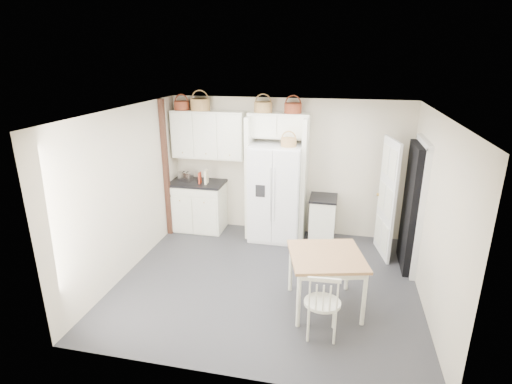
# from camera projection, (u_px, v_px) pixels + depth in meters

# --- Properties ---
(floor) EXTENTS (4.50, 4.50, 0.00)m
(floor) POSITION_uv_depth(u_px,v_px,m) (267.00, 281.00, 6.20)
(floor) COLOR #35363A
(floor) RESTS_ON ground
(ceiling) EXTENTS (4.50, 4.50, 0.00)m
(ceiling) POSITION_uv_depth(u_px,v_px,m) (269.00, 112.00, 5.36)
(ceiling) COLOR white
(ceiling) RESTS_ON wall_back
(wall_back) EXTENTS (4.50, 0.00, 4.50)m
(wall_back) POSITION_uv_depth(u_px,v_px,m) (287.00, 167.00, 7.63)
(wall_back) COLOR beige
(wall_back) RESTS_ON floor
(wall_left) EXTENTS (0.00, 4.00, 4.00)m
(wall_left) POSITION_uv_depth(u_px,v_px,m) (127.00, 192.00, 6.23)
(wall_left) COLOR beige
(wall_left) RESTS_ON floor
(wall_right) EXTENTS (0.00, 4.00, 4.00)m
(wall_right) POSITION_uv_depth(u_px,v_px,m) (433.00, 215.00, 5.33)
(wall_right) COLOR beige
(wall_right) RESTS_ON floor
(refrigerator) EXTENTS (0.94, 0.75, 1.81)m
(refrigerator) POSITION_uv_depth(u_px,v_px,m) (276.00, 192.00, 7.44)
(refrigerator) COLOR white
(refrigerator) RESTS_ON floor
(base_cab_left) EXTENTS (1.02, 0.64, 0.95)m
(base_cab_left) POSITION_uv_depth(u_px,v_px,m) (199.00, 206.00, 7.97)
(base_cab_left) COLOR white
(base_cab_left) RESTS_ON floor
(base_cab_right) EXTENTS (0.46, 0.55, 0.81)m
(base_cab_right) POSITION_uv_depth(u_px,v_px,m) (322.00, 219.00, 7.50)
(base_cab_right) COLOR white
(base_cab_right) RESTS_ON floor
(dining_table) EXTENTS (1.17, 1.17, 0.80)m
(dining_table) POSITION_uv_depth(u_px,v_px,m) (325.00, 281.00, 5.46)
(dining_table) COLOR brown
(dining_table) RESTS_ON floor
(windsor_chair) EXTENTS (0.47, 0.44, 0.92)m
(windsor_chair) POSITION_uv_depth(u_px,v_px,m) (322.00, 303.00, 4.87)
(windsor_chair) COLOR white
(windsor_chair) RESTS_ON floor
(counter_left) EXTENTS (1.06, 0.69, 0.04)m
(counter_left) POSITION_uv_depth(u_px,v_px,m) (197.00, 183.00, 7.81)
(counter_left) COLOR black
(counter_left) RESTS_ON base_cab_left
(counter_right) EXTENTS (0.50, 0.59, 0.04)m
(counter_right) POSITION_uv_depth(u_px,v_px,m) (324.00, 198.00, 7.36)
(counter_right) COLOR black
(counter_right) RESTS_ON base_cab_right
(toaster) EXTENTS (0.30, 0.22, 0.19)m
(toaster) POSITION_uv_depth(u_px,v_px,m) (186.00, 176.00, 7.81)
(toaster) COLOR silver
(toaster) RESTS_ON counter_left
(cookbook_red) EXTENTS (0.04, 0.14, 0.21)m
(cookbook_red) POSITION_uv_depth(u_px,v_px,m) (200.00, 178.00, 7.68)
(cookbook_red) COLOR #A42D18
(cookbook_red) RESTS_ON counter_left
(cookbook_cream) EXTENTS (0.05, 0.18, 0.26)m
(cookbook_cream) POSITION_uv_depth(u_px,v_px,m) (206.00, 177.00, 7.64)
(cookbook_cream) COLOR beige
(cookbook_cream) RESTS_ON counter_left
(basket_upper_a) EXTENTS (0.29, 0.29, 0.16)m
(basket_upper_a) POSITION_uv_depth(u_px,v_px,m) (182.00, 106.00, 7.51)
(basket_upper_a) COLOR maroon
(basket_upper_a) RESTS_ON upper_cabinet
(basket_upper_b) EXTENTS (0.36, 0.36, 0.21)m
(basket_upper_b) POSITION_uv_depth(u_px,v_px,m) (200.00, 105.00, 7.43)
(basket_upper_b) COLOR olive
(basket_upper_b) RESTS_ON upper_cabinet
(basket_bridge_a) EXTENTS (0.33, 0.33, 0.18)m
(basket_bridge_a) POSITION_uv_depth(u_px,v_px,m) (263.00, 107.00, 7.19)
(basket_bridge_a) COLOR olive
(basket_bridge_a) RESTS_ON bridge_cabinet
(basket_bridge_b) EXTENTS (0.31, 0.31, 0.18)m
(basket_bridge_b) POSITION_uv_depth(u_px,v_px,m) (293.00, 108.00, 7.09)
(basket_bridge_b) COLOR maroon
(basket_bridge_b) RESTS_ON bridge_cabinet
(basket_fridge_b) EXTENTS (0.28, 0.28, 0.15)m
(basket_fridge_b) POSITION_uv_depth(u_px,v_px,m) (289.00, 142.00, 6.98)
(basket_fridge_b) COLOR olive
(basket_fridge_b) RESTS_ON refrigerator
(upper_cabinet) EXTENTS (1.40, 0.34, 0.90)m
(upper_cabinet) POSITION_uv_depth(u_px,v_px,m) (209.00, 135.00, 7.58)
(upper_cabinet) COLOR white
(upper_cabinet) RESTS_ON wall_back
(bridge_cabinet) EXTENTS (1.12, 0.34, 0.45)m
(bridge_cabinet) POSITION_uv_depth(u_px,v_px,m) (279.00, 125.00, 7.24)
(bridge_cabinet) COLOR white
(bridge_cabinet) RESTS_ON wall_back
(fridge_panel_left) EXTENTS (0.08, 0.60, 2.30)m
(fridge_panel_left) POSITION_uv_depth(u_px,v_px,m) (250.00, 177.00, 7.54)
(fridge_panel_left) COLOR white
(fridge_panel_left) RESTS_ON floor
(fridge_panel_right) EXTENTS (0.08, 0.60, 2.30)m
(fridge_panel_right) POSITION_uv_depth(u_px,v_px,m) (304.00, 180.00, 7.33)
(fridge_panel_right) COLOR white
(fridge_panel_right) RESTS_ON floor
(trim_post) EXTENTS (0.09, 0.09, 2.60)m
(trim_post) POSITION_uv_depth(u_px,v_px,m) (166.00, 170.00, 7.47)
(trim_post) COLOR #351D0F
(trim_post) RESTS_ON floor
(doorway_void) EXTENTS (0.18, 0.85, 2.05)m
(doorway_void) POSITION_uv_depth(u_px,v_px,m) (412.00, 208.00, 6.36)
(doorway_void) COLOR black
(doorway_void) RESTS_ON floor
(door_slab) EXTENTS (0.21, 0.79, 2.05)m
(door_slab) POSITION_uv_depth(u_px,v_px,m) (387.00, 199.00, 6.74)
(door_slab) COLOR white
(door_slab) RESTS_ON floor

